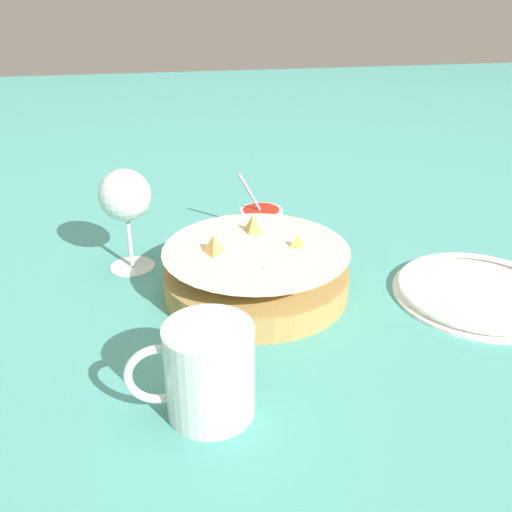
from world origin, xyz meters
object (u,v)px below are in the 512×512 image
(beer_mug, at_px, (208,374))
(side_plate, at_px, (478,292))
(sauce_cup, at_px, (261,220))
(food_basket, at_px, (255,272))
(wine_glass, at_px, (125,198))

(beer_mug, xyz_separation_m, side_plate, (-0.40, -0.17, -0.04))
(sauce_cup, xyz_separation_m, side_plate, (-0.26, 0.27, -0.02))
(food_basket, distance_m, beer_mug, 0.25)
(sauce_cup, bearing_deg, wine_glass, 23.27)
(sauce_cup, relative_size, side_plate, 0.47)
(food_basket, height_order, wine_glass, wine_glass)
(food_basket, relative_size, sauce_cup, 2.35)
(wine_glass, xyz_separation_m, side_plate, (-0.48, 0.18, -0.11))
(sauce_cup, relative_size, beer_mug, 0.85)
(food_basket, height_order, sauce_cup, sauce_cup)
(sauce_cup, xyz_separation_m, wine_glass, (0.22, 0.10, 0.09))
(food_basket, height_order, beer_mug, beer_mug)
(food_basket, bearing_deg, sauce_cup, -102.90)
(side_plate, bearing_deg, food_basket, -12.49)
(wine_glass, bearing_deg, sauce_cup, -156.73)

